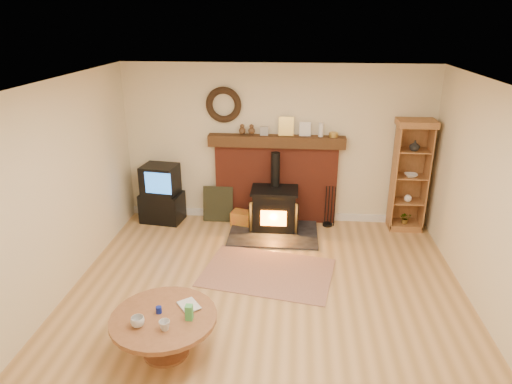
# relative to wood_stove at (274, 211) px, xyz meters

# --- Properties ---
(ground) EXTENTS (5.50, 5.50, 0.00)m
(ground) POSITION_rel_wood_stove_xyz_m (0.00, -2.27, -0.34)
(ground) COLOR #AC7F48
(ground) RESTS_ON ground
(room_shell) EXTENTS (5.02, 5.52, 2.61)m
(room_shell) POSITION_rel_wood_stove_xyz_m (-0.02, -2.18, 1.38)
(room_shell) COLOR beige
(room_shell) RESTS_ON ground
(chimney_breast) EXTENTS (2.20, 0.22, 1.78)m
(chimney_breast) POSITION_rel_wood_stove_xyz_m (0.00, 0.40, 0.46)
(chimney_breast) COLOR maroon
(chimney_breast) RESTS_ON ground
(wood_stove) EXTENTS (1.40, 1.00, 1.26)m
(wood_stove) POSITION_rel_wood_stove_xyz_m (0.00, 0.00, 0.00)
(wood_stove) COLOR black
(wood_stove) RESTS_ON ground
(area_rug) EXTENTS (1.90, 1.47, 0.01)m
(area_rug) POSITION_rel_wood_stove_xyz_m (-0.02, -1.36, -0.33)
(area_rug) COLOR brown
(area_rug) RESTS_ON ground
(tv_unit) EXTENTS (0.73, 0.55, 0.98)m
(tv_unit) POSITION_rel_wood_stove_xyz_m (-1.90, 0.20, 0.13)
(tv_unit) COLOR black
(tv_unit) RESTS_ON ground
(curio_cabinet) EXTENTS (0.58, 0.42, 1.80)m
(curio_cabinet) POSITION_rel_wood_stove_xyz_m (2.13, 0.28, 0.57)
(curio_cabinet) COLOR brown
(curio_cabinet) RESTS_ON ground
(firelog_box) EXTENTS (0.43, 0.33, 0.24)m
(firelog_box) POSITION_rel_wood_stove_xyz_m (-0.52, 0.13, -0.22)
(firelog_box) COLOR yellow
(firelog_box) RESTS_ON ground
(leaning_painting) EXTENTS (0.50, 0.13, 0.60)m
(leaning_painting) POSITION_rel_wood_stove_xyz_m (-0.96, 0.28, -0.04)
(leaning_painting) COLOR black
(leaning_painting) RESTS_ON ground
(fire_tools) EXTENTS (0.19, 0.16, 0.70)m
(fire_tools) POSITION_rel_wood_stove_xyz_m (0.89, 0.23, -0.18)
(fire_tools) COLOR black
(fire_tools) RESTS_ON ground
(coffee_table) EXTENTS (1.07, 1.07, 0.61)m
(coffee_table) POSITION_rel_wood_stove_xyz_m (-0.96, -3.03, 0.03)
(coffee_table) COLOR brown
(coffee_table) RESTS_ON ground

